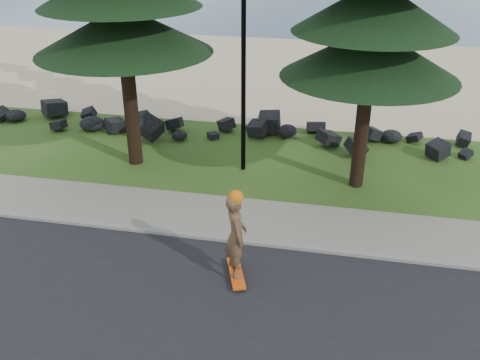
{
  "coord_description": "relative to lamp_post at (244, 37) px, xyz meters",
  "views": [
    {
      "loc": [
        2.91,
        -11.71,
        7.39
      ],
      "look_at": [
        0.54,
        0.0,
        1.26
      ],
      "focal_mm": 40.0,
      "sensor_mm": 36.0,
      "label": 1
    }
  ],
  "objects": [
    {
      "name": "beach_sand",
      "position": [
        0.0,
        11.3,
        -4.13
      ],
      "size": [
        160.0,
        15.0,
        0.01
      ],
      "primitive_type": "cube",
      "color": "tan",
      "rests_on": "ground"
    },
    {
      "name": "ground",
      "position": [
        0.0,
        -3.2,
        -4.13
      ],
      "size": [
        160.0,
        160.0,
        0.0
      ],
      "primitive_type": "plane",
      "color": "#314C17",
      "rests_on": "ground"
    },
    {
      "name": "road",
      "position": [
        0.0,
        -7.7,
        -4.12
      ],
      "size": [
        160.0,
        7.0,
        0.02
      ],
      "primitive_type": "cube",
      "color": "black",
      "rests_on": "ground"
    },
    {
      "name": "lamp_post",
      "position": [
        0.0,
        0.0,
        0.0
      ],
      "size": [
        0.25,
        0.14,
        8.14
      ],
      "color": "black",
      "rests_on": "ground"
    },
    {
      "name": "kerb",
      "position": [
        0.0,
        -4.1,
        -4.08
      ],
      "size": [
        160.0,
        0.2,
        0.1
      ],
      "primitive_type": "cube",
      "color": "gray",
      "rests_on": "ground"
    },
    {
      "name": "seawall_boulders",
      "position": [
        0.0,
        2.4,
        -4.13
      ],
      "size": [
        60.0,
        2.4,
        1.1
      ],
      "primitive_type": null,
      "color": "black",
      "rests_on": "ground"
    },
    {
      "name": "sidewalk",
      "position": [
        0.0,
        -3.0,
        -4.09
      ],
      "size": [
        160.0,
        2.0,
        0.08
      ],
      "primitive_type": "cube",
      "color": "gray",
      "rests_on": "ground"
    },
    {
      "name": "skateboarder",
      "position": [
        0.92,
        -5.47,
        -3.04
      ],
      "size": [
        0.68,
        1.2,
        2.18
      ],
      "rotation": [
        0.0,
        0.0,
        1.91
      ],
      "color": "#F24E0E",
      "rests_on": "ground"
    }
  ]
}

